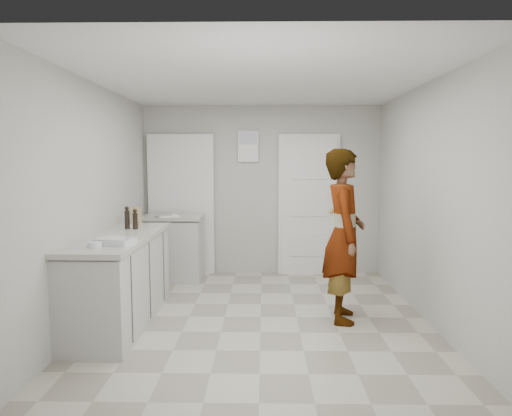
{
  "coord_description": "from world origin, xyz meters",
  "views": [
    {
      "loc": [
        0.03,
        -4.79,
        1.67
      ],
      "look_at": [
        -0.06,
        0.4,
        1.15
      ],
      "focal_mm": 32.0,
      "sensor_mm": 36.0,
      "label": 1
    }
  ],
  "objects_px": {
    "oil_cruet_b": "(127,218)",
    "baking_dish": "(115,241)",
    "person": "(344,235)",
    "spice_jar": "(139,224)",
    "cake_mix_box": "(136,215)",
    "oil_cruet_a": "(135,219)",
    "egg_bowl": "(95,245)"
  },
  "relations": [
    {
      "from": "cake_mix_box",
      "to": "baking_dish",
      "type": "xyz_separation_m",
      "value": [
        0.2,
        -1.39,
        -0.07
      ]
    },
    {
      "from": "person",
      "to": "egg_bowl",
      "type": "height_order",
      "value": "person"
    },
    {
      "from": "oil_cruet_b",
      "to": "person",
      "type": "bearing_deg",
      "value": -7.28
    },
    {
      "from": "cake_mix_box",
      "to": "egg_bowl",
      "type": "distance_m",
      "value": 1.55
    },
    {
      "from": "spice_jar",
      "to": "oil_cruet_a",
      "type": "height_order",
      "value": "oil_cruet_a"
    },
    {
      "from": "person",
      "to": "baking_dish",
      "type": "height_order",
      "value": "person"
    },
    {
      "from": "oil_cruet_b",
      "to": "baking_dish",
      "type": "height_order",
      "value": "oil_cruet_b"
    },
    {
      "from": "spice_jar",
      "to": "oil_cruet_a",
      "type": "relative_size",
      "value": 0.35
    },
    {
      "from": "oil_cruet_b",
      "to": "baking_dish",
      "type": "bearing_deg",
      "value": -79.5
    },
    {
      "from": "oil_cruet_a",
      "to": "oil_cruet_b",
      "type": "relative_size",
      "value": 0.89
    },
    {
      "from": "oil_cruet_a",
      "to": "baking_dish",
      "type": "distance_m",
      "value": 0.95
    },
    {
      "from": "spice_jar",
      "to": "oil_cruet_a",
      "type": "xyz_separation_m",
      "value": [
        -0.01,
        -0.1,
        0.07
      ]
    },
    {
      "from": "oil_cruet_b",
      "to": "baking_dish",
      "type": "distance_m",
      "value": 0.98
    },
    {
      "from": "person",
      "to": "oil_cruet_a",
      "type": "relative_size",
      "value": 7.94
    },
    {
      "from": "oil_cruet_b",
      "to": "egg_bowl",
      "type": "relative_size",
      "value": 2.11
    },
    {
      "from": "person",
      "to": "cake_mix_box",
      "type": "bearing_deg",
      "value": 77.56
    },
    {
      "from": "person",
      "to": "cake_mix_box",
      "type": "relative_size",
      "value": 9.03
    },
    {
      "from": "egg_bowl",
      "to": "person",
      "type": "bearing_deg",
      "value": 19.22
    },
    {
      "from": "spice_jar",
      "to": "baking_dish",
      "type": "distance_m",
      "value": 1.05
    },
    {
      "from": "person",
      "to": "cake_mix_box",
      "type": "xyz_separation_m",
      "value": [
        -2.39,
        0.73,
        0.12
      ]
    },
    {
      "from": "person",
      "to": "egg_bowl",
      "type": "xyz_separation_m",
      "value": [
        -2.33,
        -0.81,
        0.04
      ]
    },
    {
      "from": "baking_dish",
      "to": "egg_bowl",
      "type": "xyz_separation_m",
      "value": [
        -0.13,
        -0.16,
        -0.0
      ]
    },
    {
      "from": "cake_mix_box",
      "to": "oil_cruet_b",
      "type": "relative_size",
      "value": 0.78
    },
    {
      "from": "person",
      "to": "oil_cruet_a",
      "type": "bearing_deg",
      "value": 87.37
    },
    {
      "from": "baking_dish",
      "to": "spice_jar",
      "type": "bearing_deg",
      "value": 94.1
    },
    {
      "from": "oil_cruet_b",
      "to": "egg_bowl",
      "type": "xyz_separation_m",
      "value": [
        0.04,
        -1.11,
        -0.1
      ]
    },
    {
      "from": "person",
      "to": "spice_jar",
      "type": "relative_size",
      "value": 23.0
    },
    {
      "from": "egg_bowl",
      "to": "oil_cruet_a",
      "type": "bearing_deg",
      "value": 87.37
    },
    {
      "from": "oil_cruet_b",
      "to": "egg_bowl",
      "type": "height_order",
      "value": "oil_cruet_b"
    },
    {
      "from": "spice_jar",
      "to": "oil_cruet_a",
      "type": "bearing_deg",
      "value": -94.79
    },
    {
      "from": "person",
      "to": "cake_mix_box",
      "type": "distance_m",
      "value": 2.51
    },
    {
      "from": "cake_mix_box",
      "to": "egg_bowl",
      "type": "height_order",
      "value": "cake_mix_box"
    }
  ]
}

